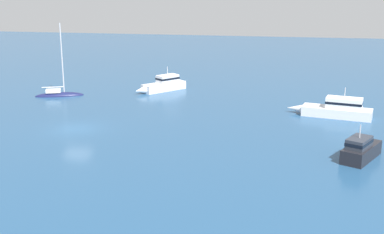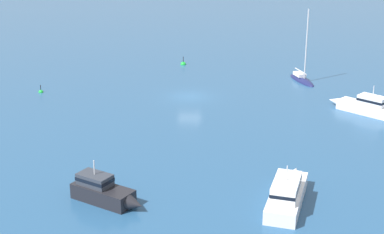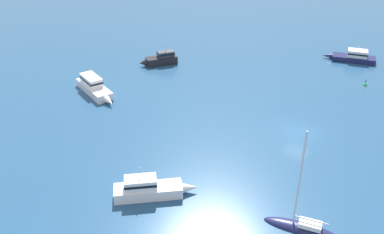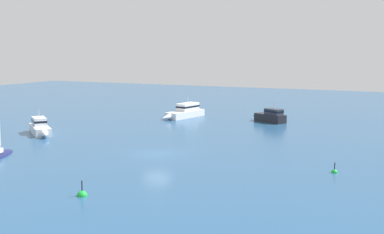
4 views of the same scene
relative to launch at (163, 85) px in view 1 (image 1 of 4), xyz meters
The scene contains 5 objects.
ground_plane 18.28m from the launch, 77.25° to the left, with size 163.37×163.37×0.00m, color navy.
launch is the anchor object (origin of this frame).
launch_1 22.04m from the launch, 155.63° to the left, with size 8.59×3.46×3.06m.
sloop 12.58m from the launch, 23.88° to the left, with size 5.79×3.26×9.03m.
launch_2 30.02m from the launch, 134.19° to the left, with size 3.80×5.56×2.91m.
Camera 1 is at (-18.65, 43.13, 13.59)m, focal length 48.04 mm.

